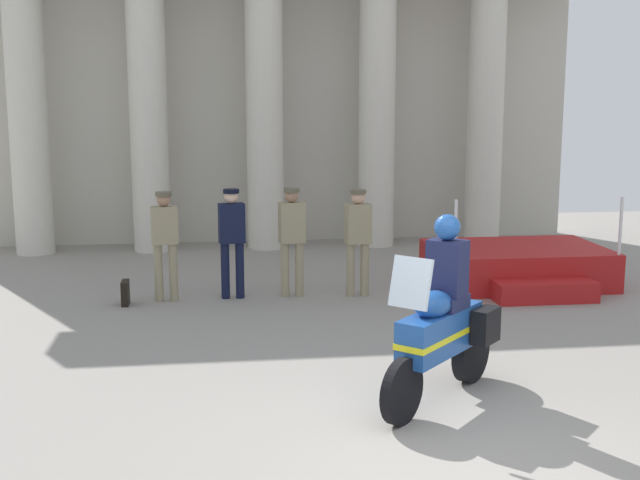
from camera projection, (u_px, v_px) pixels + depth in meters
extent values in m
plane|color=gray|center=(453.00, 461.00, 6.99)|extent=(28.00, 28.00, 0.00)
cube|color=beige|center=(262.00, 98.00, 17.08)|extent=(13.02, 0.30, 5.96)
cylinder|color=beige|center=(28.00, 121.00, 15.64)|extent=(0.73, 0.73, 5.12)
cylinder|color=beige|center=(149.00, 120.00, 15.93)|extent=(0.73, 0.73, 5.12)
cylinder|color=beige|center=(265.00, 120.00, 16.21)|extent=(0.73, 0.73, 5.12)
cylinder|color=beige|center=(377.00, 119.00, 16.50)|extent=(0.73, 0.73, 5.12)
cylinder|color=beige|center=(485.00, 119.00, 16.78)|extent=(0.73, 0.73, 5.12)
cube|color=#A51919|center=(516.00, 265.00, 13.48)|extent=(2.78, 1.91, 0.61)
cube|color=#A51919|center=(545.00, 291.00, 12.33)|extent=(1.53, 0.50, 0.31)
cylinder|color=silver|center=(455.00, 230.00, 12.33)|extent=(0.05, 0.05, 0.90)
cylinder|color=silver|center=(621.00, 226.00, 12.66)|extent=(0.05, 0.05, 0.90)
cylinder|color=gray|center=(159.00, 273.00, 12.30)|extent=(0.13, 0.13, 0.87)
cylinder|color=gray|center=(173.00, 272.00, 12.32)|extent=(0.13, 0.13, 0.87)
cube|color=gray|center=(164.00, 225.00, 12.19)|extent=(0.41, 0.27, 0.56)
sphere|color=#997056|center=(164.00, 199.00, 12.12)|extent=(0.21, 0.21, 0.21)
cylinder|color=brown|center=(163.00, 194.00, 12.10)|extent=(0.24, 0.24, 0.06)
cylinder|color=black|center=(225.00, 271.00, 12.46)|extent=(0.13, 0.13, 0.86)
cylinder|color=black|center=(240.00, 270.00, 12.49)|extent=(0.13, 0.13, 0.86)
cube|color=black|center=(232.00, 223.00, 12.35)|extent=(0.41, 0.27, 0.60)
sphere|color=beige|center=(231.00, 196.00, 12.28)|extent=(0.21, 0.21, 0.21)
cylinder|color=black|center=(231.00, 191.00, 12.26)|extent=(0.24, 0.24, 0.06)
cylinder|color=gray|center=(285.00, 270.00, 12.58)|extent=(0.13, 0.13, 0.83)
cylinder|color=gray|center=(299.00, 269.00, 12.61)|extent=(0.13, 0.13, 0.83)
cube|color=gray|center=(292.00, 223.00, 12.47)|extent=(0.41, 0.27, 0.62)
sphere|color=#997056|center=(292.00, 195.00, 12.40)|extent=(0.21, 0.21, 0.21)
cylinder|color=brown|center=(292.00, 190.00, 12.38)|extent=(0.24, 0.24, 0.06)
cylinder|color=gray|center=(350.00, 270.00, 12.60)|extent=(0.13, 0.13, 0.82)
cylinder|color=gray|center=(365.00, 269.00, 12.63)|extent=(0.13, 0.13, 0.82)
cube|color=gray|center=(358.00, 224.00, 12.49)|extent=(0.41, 0.27, 0.60)
sphere|color=tan|center=(358.00, 197.00, 12.42)|extent=(0.21, 0.21, 0.21)
cylinder|color=brown|center=(358.00, 192.00, 12.41)|extent=(0.24, 0.24, 0.06)
cylinder|color=black|center=(402.00, 391.00, 7.71)|extent=(0.51, 0.53, 0.64)
cylinder|color=black|center=(471.00, 353.00, 8.86)|extent=(0.54, 0.56, 0.64)
cube|color=#1E4C99|center=(440.00, 332.00, 8.22)|extent=(1.09, 1.12, 0.44)
ellipsoid|color=#1E4C99|center=(433.00, 304.00, 8.04)|extent=(0.59, 0.60, 0.26)
cube|color=yellow|center=(440.00, 334.00, 8.22)|extent=(1.11, 1.14, 0.06)
cube|color=silver|center=(411.00, 283.00, 7.63)|extent=(0.40, 0.39, 0.47)
cube|color=black|center=(486.00, 325.00, 8.46)|extent=(0.38, 0.38, 0.36)
cube|color=black|center=(440.00, 317.00, 8.77)|extent=(0.38, 0.38, 0.36)
cube|color=#191E42|center=(446.00, 302.00, 8.26)|extent=(0.52, 0.52, 0.14)
cube|color=#191E42|center=(447.00, 268.00, 8.20)|extent=(0.44, 0.44, 0.56)
sphere|color=#1E4C99|center=(447.00, 227.00, 8.11)|extent=(0.26, 0.26, 0.26)
cube|color=black|center=(125.00, 293.00, 12.12)|extent=(0.10, 0.32, 0.36)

